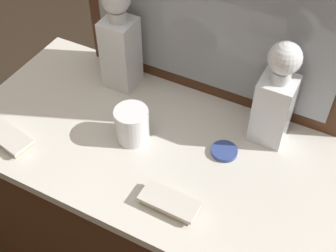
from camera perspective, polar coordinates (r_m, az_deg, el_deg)
name	(u,v)px	position (r m, az deg, el deg)	size (l,w,h in m)	color
dresser	(168,234)	(1.52, 0.00, -13.66)	(1.12, 0.53, 0.87)	#472816
crystal_decanter_rear	(275,102)	(1.14, 13.50, 2.95)	(0.09, 0.09, 0.30)	white
crystal_decanter_left	(120,47)	(1.28, -6.14, 10.05)	(0.09, 0.09, 0.32)	white
crystal_tumbler_rear	(132,126)	(1.16, -4.64, 0.04)	(0.09, 0.09, 0.09)	white
silver_brush_rear	(8,138)	(1.24, -19.86, -1.44)	(0.15, 0.09, 0.02)	#B7A88C
silver_brush_right	(169,203)	(1.04, 0.19, -9.81)	(0.14, 0.06, 0.02)	#B7A88C
porcelain_dish	(224,151)	(1.15, 7.22, -3.23)	(0.07, 0.07, 0.01)	#33478C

